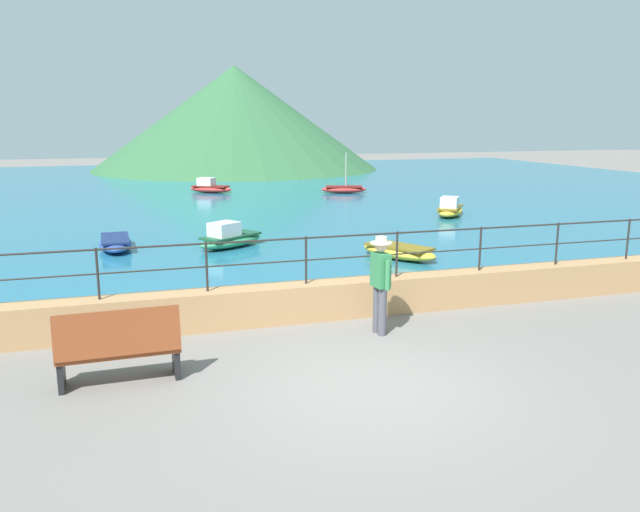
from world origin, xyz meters
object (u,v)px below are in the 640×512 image
(boat_7, at_px, (210,187))
(boat_1, at_px, (115,243))
(boat_4, at_px, (450,209))
(bench_main, at_px, (119,347))
(boat_3, at_px, (399,251))
(boat_5, at_px, (230,238))
(person_walking, at_px, (380,280))
(boat_0, at_px, (344,189))

(boat_7, bearing_deg, boat_1, -107.77)
(boat_4, bearing_deg, bench_main, -133.42)
(boat_3, bearing_deg, boat_7, 99.25)
(boat_1, height_order, boat_5, boat_5)
(bench_main, bearing_deg, person_walking, 12.36)
(boat_5, distance_m, boat_7, 14.66)
(boat_7, bearing_deg, boat_3, -80.75)
(bench_main, height_order, boat_5, bench_main)
(boat_5, bearing_deg, boat_3, -34.94)
(bench_main, xyz_separation_m, boat_7, (4.29, 23.83, -0.23))
(boat_1, height_order, boat_7, boat_7)
(boat_5, bearing_deg, person_walking, -80.66)
(boat_3, height_order, boat_5, boat_5)
(boat_4, bearing_deg, boat_7, 125.98)
(boat_1, bearing_deg, person_walking, -62.75)
(boat_3, relative_size, boat_4, 1.03)
(boat_0, bearing_deg, bench_main, -116.64)
(boat_4, height_order, boat_5, same)
(boat_1, relative_size, boat_7, 0.97)
(boat_4, height_order, boat_7, same)
(boat_5, xyz_separation_m, boat_7, (1.28, 14.60, 0.00))
(person_walking, relative_size, boat_5, 0.73)
(bench_main, height_order, boat_0, boat_0)
(person_walking, xyz_separation_m, boat_0, (6.47, 20.66, -0.71))
(bench_main, height_order, person_walking, person_walking)
(bench_main, distance_m, boat_0, 24.19)
(boat_5, relative_size, boat_7, 1.00)
(person_walking, relative_size, boat_7, 0.73)
(bench_main, xyz_separation_m, boat_1, (-0.20, 9.83, -0.30))
(boat_0, height_order, boat_7, boat_0)
(bench_main, xyz_separation_m, boat_3, (7.13, 6.34, -0.30))
(boat_4, xyz_separation_m, boat_5, (-9.20, -3.68, 0.00))
(boat_0, bearing_deg, person_walking, -107.39)
(boat_1, bearing_deg, boat_0, 46.88)
(person_walking, height_order, boat_5, person_walking)
(boat_4, distance_m, boat_5, 9.91)
(boat_5, bearing_deg, boat_4, 21.82)
(boat_0, relative_size, boat_7, 1.02)
(boat_0, xyz_separation_m, boat_4, (1.37, -8.71, 0.06))
(bench_main, height_order, boat_3, bench_main)
(boat_0, xyz_separation_m, boat_3, (-3.71, -15.28, -0.01))
(boat_7, bearing_deg, boat_5, -94.99)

